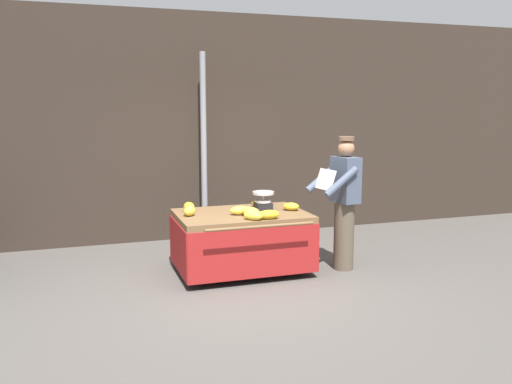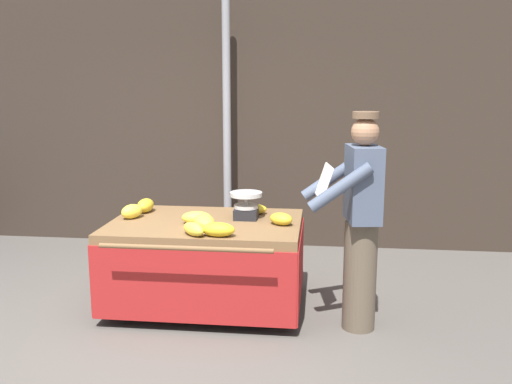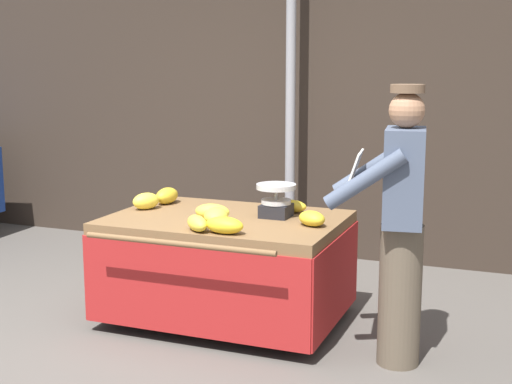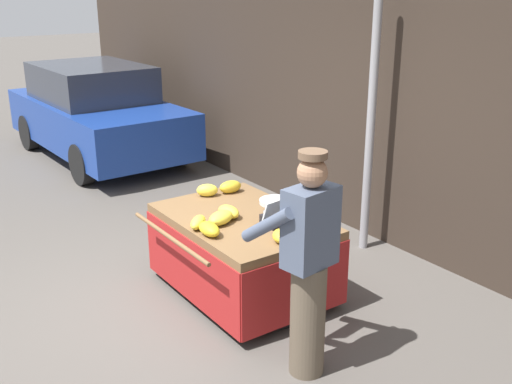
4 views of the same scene
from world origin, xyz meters
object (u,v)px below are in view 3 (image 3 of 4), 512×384
object	(u,v)px
street_pole	(290,107)
banana_bunch_2	(289,206)
vendor_person	(400,225)
banana_cart	(226,245)
banana_bunch_0	(167,196)
banana_bunch_6	(216,216)
banana_bunch_4	(146,201)
banana_bunch_3	(212,212)
banana_bunch_1	(224,225)
banana_bunch_7	(197,223)
weighing_scale	(276,200)
banana_bunch_5	(312,218)

from	to	relation	value
street_pole	banana_bunch_2	bearing A→B (deg)	-71.33
banana_bunch_2	vendor_person	size ratio (longest dim) A/B	0.15
banana_cart	banana_bunch_0	distance (m)	0.72
banana_bunch_6	vendor_person	size ratio (longest dim) A/B	0.16
banana_bunch_6	vendor_person	world-z (taller)	vendor_person
banana_bunch_4	banana_bunch_6	bearing A→B (deg)	-21.47
banana_bunch_2	vendor_person	distance (m)	1.10
banana_bunch_2	vendor_person	xyz separation A→B (m)	(0.91, -0.61, 0.06)
street_pole	banana_bunch_3	world-z (taller)	street_pole
banana_bunch_2	banana_bunch_1	bearing A→B (deg)	-102.19
banana_bunch_1	vendor_person	bearing A→B (deg)	8.92
banana_bunch_7	banana_bunch_4	bearing A→B (deg)	143.73
weighing_scale	banana_bunch_6	bearing A→B (deg)	-128.01
banana_cart	banana_bunch_7	bearing A→B (deg)	-89.94
banana_bunch_1	banana_bunch_5	distance (m)	0.61
banana_bunch_1	banana_bunch_7	bearing A→B (deg)	178.56
banana_bunch_6	banana_bunch_3	bearing A→B (deg)	123.71
banana_cart	banana_bunch_6	bearing A→B (deg)	-81.04
banana_bunch_2	banana_bunch_6	distance (m)	0.65
banana_bunch_7	banana_bunch_2	bearing A→B (deg)	64.89
banana_bunch_0	banana_bunch_2	distance (m)	0.98
banana_bunch_3	vendor_person	xyz separation A→B (m)	(1.33, -0.18, 0.05)
banana_cart	banana_bunch_6	distance (m)	0.37
banana_bunch_1	banana_bunch_5	world-z (taller)	banana_bunch_1
weighing_scale	banana_bunch_1	distance (m)	0.61
street_pole	banana_cart	size ratio (longest dim) A/B	1.76
banana_bunch_4	vendor_person	bearing A→B (deg)	-9.36
street_pole	banana_bunch_1	bearing A→B (deg)	-82.33
banana_bunch_1	banana_bunch_6	distance (m)	0.26
banana_bunch_1	banana_bunch_2	size ratio (longest dim) A/B	0.99
banana_bunch_2	banana_bunch_4	xyz separation A→B (m)	(-1.02, -0.29, 0.02)
banana_cart	weighing_scale	bearing A→B (deg)	20.59
banana_bunch_0	vendor_person	size ratio (longest dim) A/B	0.14
banana_bunch_1	banana_bunch_6	bearing A→B (deg)	126.15
weighing_scale	banana_bunch_0	bearing A→B (deg)	171.34
street_pole	banana_bunch_1	xyz separation A→B (m)	(0.29, -2.12, -0.62)
banana_bunch_0	banana_bunch_2	xyz separation A→B (m)	(0.98, 0.05, -0.02)
vendor_person	street_pole	bearing A→B (deg)	124.89
street_pole	banana_bunch_5	bearing A→B (deg)	-66.67
banana_cart	banana_bunch_0	size ratio (longest dim) A/B	6.92
street_pole	banana_bunch_7	size ratio (longest dim) A/B	11.76
banana_bunch_1	banana_bunch_4	size ratio (longest dim) A/B	1.23
street_pole	banana_bunch_3	size ratio (longest dim) A/B	11.53
weighing_scale	banana_bunch_2	size ratio (longest dim) A/B	1.07
vendor_person	banana_cart	bearing A→B (deg)	167.02
banana_bunch_6	banana_bunch_1	bearing A→B (deg)	-53.85
banana_bunch_1	banana_bunch_4	xyz separation A→B (m)	(-0.85, 0.49, 0.01)
banana_bunch_0	banana_bunch_1	size ratio (longest dim) A/B	0.92
banana_cart	street_pole	bearing A→B (deg)	93.14
banana_bunch_5	vendor_person	size ratio (longest dim) A/B	0.12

